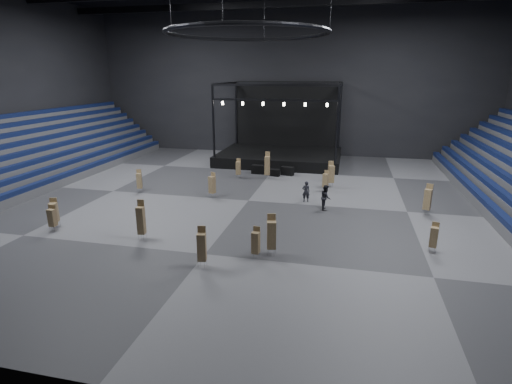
% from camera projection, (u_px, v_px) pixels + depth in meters
% --- Properties ---
extents(floor, '(50.00, 50.00, 0.00)m').
position_uv_depth(floor, '(248.00, 201.00, 33.09)').
color(floor, '#555557').
rests_on(floor, ground).
extents(wall_back, '(50.00, 0.20, 18.00)m').
position_uv_depth(wall_back, '(288.00, 83.00, 50.14)').
color(wall_back, black).
rests_on(wall_back, ground).
extents(wall_front, '(50.00, 0.20, 18.00)m').
position_uv_depth(wall_front, '(61.00, 116.00, 10.91)').
color(wall_front, black).
rests_on(wall_front, ground).
extents(bleachers_left, '(7.20, 40.00, 6.40)m').
position_uv_depth(bleachers_left, '(12.00, 166.00, 37.52)').
color(bleachers_left, '#505053').
rests_on(bleachers_left, floor).
extents(stage, '(14.00, 10.00, 9.20)m').
position_uv_depth(stage, '(281.00, 149.00, 47.85)').
color(stage, black).
rests_on(stage, floor).
extents(truss_ring, '(12.30, 12.30, 5.15)m').
position_uv_depth(truss_ring, '(247.00, 33.00, 29.39)').
color(truss_ring, black).
rests_on(truss_ring, ceiling).
extents(flight_case_left, '(1.41, 0.80, 0.90)m').
position_uv_depth(flight_case_left, '(258.00, 169.00, 41.95)').
color(flight_case_left, black).
rests_on(flight_case_left, floor).
extents(flight_case_mid, '(1.16, 0.75, 0.71)m').
position_uv_depth(flight_case_mid, '(274.00, 173.00, 40.94)').
color(flight_case_mid, black).
rests_on(flight_case_mid, floor).
extents(flight_case_right, '(1.43, 0.96, 0.87)m').
position_uv_depth(flight_case_right, '(287.00, 171.00, 41.30)').
color(flight_case_right, black).
rests_on(flight_case_right, floor).
extents(chair_stack_0, '(0.65, 0.65, 2.34)m').
position_uv_depth(chair_stack_0, '(428.00, 199.00, 29.52)').
color(chair_stack_0, silver).
rests_on(chair_stack_0, floor).
extents(chair_stack_1, '(0.51, 0.51, 2.58)m').
position_uv_depth(chair_stack_1, '(141.00, 220.00, 25.07)').
color(chair_stack_1, silver).
rests_on(chair_stack_1, floor).
extents(chair_stack_2, '(0.57, 0.57, 2.04)m').
position_uv_depth(chair_stack_2, '(139.00, 180.00, 35.21)').
color(chair_stack_2, silver).
rests_on(chair_stack_2, floor).
extents(chair_stack_3, '(0.59, 0.59, 2.16)m').
position_uv_depth(chair_stack_3, '(212.00, 184.00, 33.68)').
color(chair_stack_3, silver).
rests_on(chair_stack_3, floor).
extents(chair_stack_4, '(0.53, 0.53, 1.85)m').
position_uv_depth(chair_stack_4, '(434.00, 236.00, 23.29)').
color(chair_stack_4, silver).
rests_on(chair_stack_4, floor).
extents(chair_stack_5, '(0.46, 0.46, 1.90)m').
position_uv_depth(chair_stack_5, '(256.00, 242.00, 22.48)').
color(chair_stack_5, silver).
rests_on(chair_stack_5, floor).
extents(chair_stack_6, '(0.55, 0.55, 2.31)m').
position_uv_depth(chair_stack_6, '(202.00, 246.00, 21.47)').
color(chair_stack_6, silver).
rests_on(chair_stack_6, floor).
extents(chair_stack_7, '(0.44, 0.44, 1.97)m').
position_uv_depth(chair_stack_7, '(238.00, 168.00, 40.03)').
color(chair_stack_7, silver).
rests_on(chair_stack_7, floor).
extents(chair_stack_8, '(0.45, 0.45, 1.80)m').
position_uv_depth(chair_stack_8, '(52.00, 217.00, 26.47)').
color(chair_stack_8, silver).
rests_on(chair_stack_8, floor).
extents(chair_stack_9, '(0.63, 0.63, 2.05)m').
position_uv_depth(chair_stack_9, '(54.00, 212.00, 27.10)').
color(chair_stack_9, silver).
rests_on(chair_stack_9, floor).
extents(chair_stack_10, '(0.62, 0.62, 2.46)m').
position_uv_depth(chair_stack_10, '(271.00, 234.00, 22.87)').
color(chair_stack_10, silver).
rests_on(chair_stack_10, floor).
extents(chair_stack_11, '(0.57, 0.57, 1.86)m').
position_uv_depth(chair_stack_11, '(326.00, 180.00, 35.59)').
color(chair_stack_11, silver).
rests_on(chair_stack_11, floor).
extents(chair_stack_12, '(0.65, 0.65, 2.40)m').
position_uv_depth(chair_stack_12, '(331.00, 174.00, 36.79)').
color(chair_stack_12, silver).
rests_on(chair_stack_12, floor).
extents(chair_stack_13, '(0.51, 0.51, 2.72)m').
position_uv_depth(chair_stack_13, '(267.00, 165.00, 39.63)').
color(chair_stack_13, silver).
rests_on(chair_stack_13, floor).
extents(man_center, '(0.72, 0.57, 1.73)m').
position_uv_depth(man_center, '(306.00, 192.00, 32.60)').
color(man_center, black).
rests_on(man_center, floor).
extents(crew_member, '(0.85, 1.03, 1.95)m').
position_uv_depth(crew_member, '(326.00, 197.00, 30.69)').
color(crew_member, black).
rests_on(crew_member, floor).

